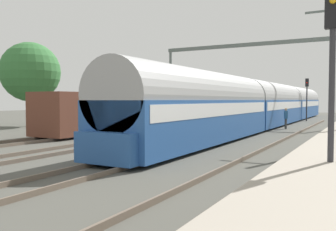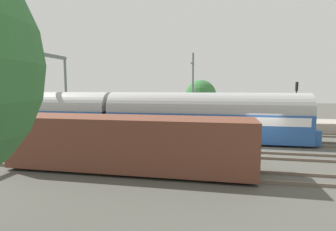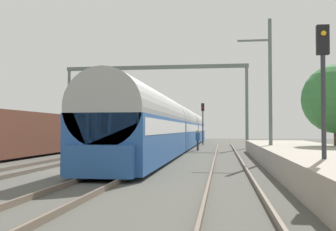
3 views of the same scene
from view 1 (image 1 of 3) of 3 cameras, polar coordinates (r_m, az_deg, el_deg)
name	(u,v)px [view 1 (image 1 of 3)]	position (r m, az deg, el deg)	size (l,w,h in m)	color
ground	(120,151)	(17.07, -7.57, -5.54)	(120.00, 120.00, 0.00)	#4D4D46
track_far_west	(23,141)	(21.59, -21.79, -3.80)	(1.52, 60.00, 0.16)	#6D5D4F
track_west	(84,146)	(18.43, -13.08, -4.74)	(1.52, 60.00, 0.16)	#6D5D4F
track_east	(161,152)	(15.87, -1.16, -5.83)	(1.52, 60.00, 0.16)	#6D5D4F
track_far_east	(261,161)	(14.22, 14.43, -6.88)	(1.52, 60.00, 0.16)	#6D5D4F
passenger_train	(271,104)	(35.24, 15.96, 1.72)	(2.93, 49.20, 3.82)	#28569E
freight_car	(111,112)	(27.14, -8.94, 0.53)	(2.80, 13.00, 2.70)	brown
person_crossing	(286,116)	(30.97, 18.06, -0.14)	(0.36, 0.46, 1.73)	#3D3D3D
railway_signal_near	(332,66)	(9.40, 24.43, 7.15)	(0.36, 0.30, 4.94)	#2D2D33
railway_signal_far	(307,94)	(43.47, 21.01, 3.22)	(0.36, 0.30, 4.77)	#2D2D33
catenary_gantry	(249,63)	(36.00, 12.61, 8.13)	(17.55, 0.28, 7.86)	slate
tree_west_background	(30,72)	(34.82, -20.86, 6.41)	(5.29, 5.29, 7.52)	#4C3826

